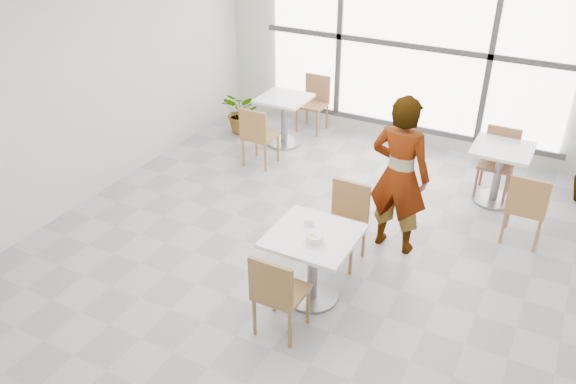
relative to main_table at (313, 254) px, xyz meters
The scene contains 17 objects.
floor 0.82m from the main_table, 126.65° to the left, with size 7.00×7.00×0.00m, color #9E9EA5.
wall_back 4.14m from the main_table, 95.36° to the left, with size 6.00×6.00×0.00m, color silver.
wall_left 3.55m from the main_table, behind, with size 7.00×7.00×0.00m, color silver.
window 4.08m from the main_table, 95.44° to the left, with size 4.60×0.07×2.52m.
main_table is the anchor object (origin of this frame).
chair_near 0.61m from the main_table, 95.09° to the right, with size 0.42×0.42×0.87m.
chair_far 0.79m from the main_table, 89.42° to the left, with size 0.42×0.42×0.87m.
oatmeal_bowl 0.30m from the main_table, 60.37° to the right, with size 0.21×0.21×0.10m.
coffee_cup 0.31m from the main_table, 131.16° to the left, with size 0.16×0.13×0.07m.
person 1.35m from the main_table, 71.59° to the left, with size 0.65×0.43×1.78m, color black.
bg_table_left 3.62m from the main_table, 122.62° to the left, with size 0.70×0.70×0.75m.
bg_table_right 3.03m from the main_table, 66.30° to the left, with size 0.70×0.70×0.75m.
bg_chair_left_near 2.94m from the main_table, 130.96° to the left, with size 0.42×0.42×0.87m.
bg_chair_left_far 4.18m from the main_table, 115.43° to the left, with size 0.42×0.42×0.87m.
bg_chair_right_near 2.56m from the main_table, 49.64° to the left, with size 0.42×0.42×0.87m.
bg_chair_right_far 3.23m from the main_table, 68.92° to the left, with size 0.42×0.42×0.87m.
plant_left 4.12m from the main_table, 131.33° to the left, with size 0.61×0.53×0.68m, color #5A7D46.
Camera 1 is at (2.25, -4.54, 3.75)m, focal length 35.95 mm.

